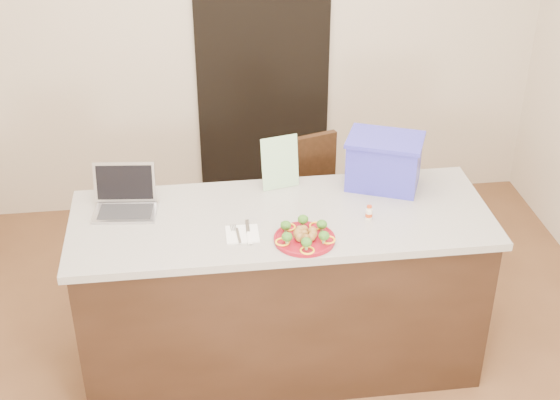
{
  "coord_description": "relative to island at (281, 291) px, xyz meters",
  "views": [
    {
      "loc": [
        -0.42,
        -2.96,
        2.92
      ],
      "look_at": [
        -0.01,
        0.2,
        1.04
      ],
      "focal_mm": 50.0,
      "sensor_mm": 36.0,
      "label": 1
    }
  ],
  "objects": [
    {
      "name": "ground",
      "position": [
        0.0,
        -0.25,
        -0.46
      ],
      "size": [
        4.0,
        4.0,
        0.0
      ],
      "primitive_type": "plane",
      "color": "brown",
      "rests_on": "ground"
    },
    {
      "name": "room_shell",
      "position": [
        0.0,
        -0.25,
        1.16
      ],
      "size": [
        4.0,
        4.0,
        4.0
      ],
      "color": "white",
      "rests_on": "ground"
    },
    {
      "name": "doorway",
      "position": [
        0.1,
        1.73,
        0.54
      ],
      "size": [
        0.9,
        0.02,
        2.0
      ],
      "primitive_type": "cube",
      "color": "black",
      "rests_on": "ground"
    },
    {
      "name": "island",
      "position": [
        0.0,
        0.0,
        0.0
      ],
      "size": [
        2.06,
        0.76,
        0.92
      ],
      "color": "black",
      "rests_on": "ground"
    },
    {
      "name": "plate",
      "position": [
        0.08,
        -0.23,
        0.47
      ],
      "size": [
        0.29,
        0.29,
        0.02
      ],
      "rotation": [
        0.0,
        0.0,
        -0.24
      ],
      "color": "maroon",
      "rests_on": "island"
    },
    {
      "name": "meatballs",
      "position": [
        0.08,
        -0.23,
        0.5
      ],
      "size": [
        0.11,
        0.12,
        0.04
      ],
      "color": "olive",
      "rests_on": "plate"
    },
    {
      "name": "broccoli",
      "position": [
        0.08,
        -0.23,
        0.51
      ],
      "size": [
        0.23,
        0.25,
        0.04
      ],
      "color": "#235015",
      "rests_on": "plate"
    },
    {
      "name": "pepper_rings",
      "position": [
        0.08,
        -0.23,
        0.48
      ],
      "size": [
        0.28,
        0.27,
        0.01
      ],
      "color": "#FFB11A",
      "rests_on": "plate"
    },
    {
      "name": "napkin",
      "position": [
        -0.2,
        -0.14,
        0.46
      ],
      "size": [
        0.16,
        0.16,
        0.01
      ],
      "primitive_type": "cube",
      "rotation": [
        0.0,
        0.0,
        -0.01
      ],
      "color": "silver",
      "rests_on": "island"
    },
    {
      "name": "fork",
      "position": [
        -0.22,
        -0.13,
        0.47
      ],
      "size": [
        0.03,
        0.16,
        0.0
      ],
      "rotation": [
        0.0,
        0.0,
        0.05
      ],
      "color": "#B1B2B5",
      "rests_on": "napkin"
    },
    {
      "name": "knife",
      "position": [
        -0.17,
        -0.16,
        0.47
      ],
      "size": [
        0.02,
        0.21,
        0.01
      ],
      "rotation": [
        0.0,
        0.0,
        -0.04
      ],
      "color": "white",
      "rests_on": "napkin"
    },
    {
      "name": "yogurt_bottle",
      "position": [
        0.42,
        -0.08,
        0.49
      ],
      "size": [
        0.03,
        0.03,
        0.07
      ],
      "rotation": [
        0.0,
        0.0,
        -0.24
      ],
      "color": "beige",
      "rests_on": "island"
    },
    {
      "name": "laptop",
      "position": [
        -0.76,
        0.18,
        0.52
      ],
      "size": [
        0.33,
        0.27,
        0.22
      ],
      "rotation": [
        0.0,
        0.0,
        -0.11
      ],
      "color": "#B2B2B7",
      "rests_on": "island"
    },
    {
      "name": "leaflet",
      "position": [
        0.03,
        0.29,
        0.6
      ],
      "size": [
        0.2,
        0.09,
        0.28
      ],
      "primitive_type": "cube",
      "rotation": [
        -0.14,
        0.0,
        0.23
      ],
      "color": "white",
      "rests_on": "island"
    },
    {
      "name": "blue_box",
      "position": [
        0.56,
        0.24,
        0.6
      ],
      "size": [
        0.45,
        0.4,
        0.27
      ],
      "rotation": [
        0.0,
        0.0,
        -0.4
      ],
      "color": "#312FAC",
      "rests_on": "island"
    },
    {
      "name": "chair",
      "position": [
        0.22,
        0.65,
        0.09
      ],
      "size": [
        0.54,
        0.55,
        0.97
      ],
      "rotation": [
        0.0,
        0.0,
        0.3
      ],
      "color": "#361E10",
      "rests_on": "ground"
    }
  ]
}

